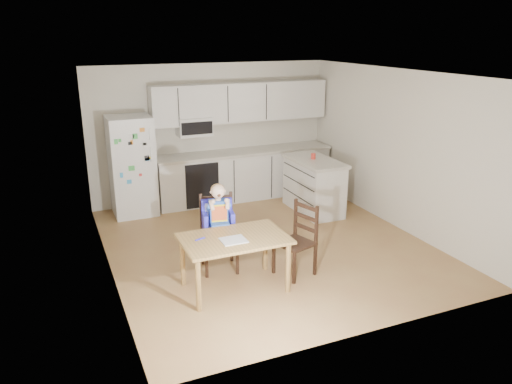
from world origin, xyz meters
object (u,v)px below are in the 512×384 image
object	(u,v)px
kitchen_island	(314,185)
chair_booster	(218,218)
red_cup	(313,156)
refrigerator	(132,166)
chair_side	(300,234)
dining_table	(234,244)

from	to	relation	value
kitchen_island	chair_booster	world-z (taller)	chair_booster
red_cup	refrigerator	bearing A→B (deg)	159.50
chair_booster	chair_side	size ratio (longest dim) A/B	1.25
red_cup	dining_table	size ratio (longest dim) A/B	0.08
refrigerator	chair_booster	xyz separation A→B (m)	(0.66, -2.58, -0.13)
chair_booster	chair_side	bearing A→B (deg)	-20.38
red_cup	dining_table	xyz separation A→B (m)	(-2.26, -2.11, -0.40)
kitchen_island	chair_booster	xyz separation A→B (m)	(-2.26, -1.46, 0.24)
kitchen_island	chair_side	distance (m)	2.40
kitchen_island	dining_table	size ratio (longest dim) A/B	1.00
refrigerator	chair_booster	size ratio (longest dim) A/B	1.43
dining_table	red_cup	bearing A→B (deg)	43.04
chair_side	dining_table	bearing A→B (deg)	-102.17
refrigerator	kitchen_island	xyz separation A→B (m)	(2.92, -1.12, -0.38)
chair_booster	kitchen_island	bearing A→B (deg)	42.58
chair_side	refrigerator	bearing A→B (deg)	-169.90
red_cup	chair_booster	world-z (taller)	chair_booster
refrigerator	red_cup	size ratio (longest dim) A/B	17.02
dining_table	chair_booster	bearing A→B (deg)	89.22
chair_booster	red_cup	bearing A→B (deg)	43.27
refrigerator	kitchen_island	bearing A→B (deg)	-21.01
red_cup	chair_side	size ratio (longest dim) A/B	0.11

